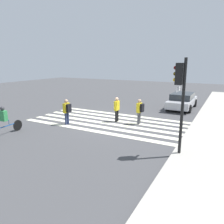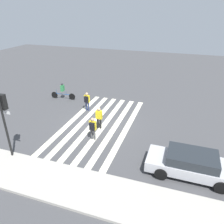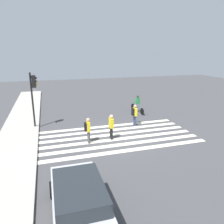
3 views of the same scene
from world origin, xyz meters
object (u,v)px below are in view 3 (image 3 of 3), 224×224
at_px(pedestrian_adult_tall_backpack, 88,129).
at_px(car_parked_dark_suv, 80,201).
at_px(pedestrian_child_with_backpack, 111,125).
at_px(traffic_light, 33,90).
at_px(cyclist_mid_street, 137,103).
at_px(pedestrian_adult_yellow_jacket, 135,113).

bearing_deg(pedestrian_adult_tall_backpack, car_parked_dark_suv, -7.52).
bearing_deg(pedestrian_child_with_backpack, traffic_light, 50.96).
bearing_deg(cyclist_mid_street, pedestrian_adult_tall_backpack, 129.33).
xyz_separation_m(pedestrian_child_with_backpack, pedestrian_adult_yellow_jacket, (2.04, -2.42, 0.02)).
distance_m(traffic_light, pedestrian_adult_tall_backpack, 5.16).
bearing_deg(traffic_light, pedestrian_adult_tall_backpack, -140.39).
xyz_separation_m(pedestrian_adult_tall_backpack, pedestrian_child_with_backpack, (0.17, -1.52, -0.02)).
relative_size(pedestrian_adult_tall_backpack, cyclist_mid_street, 0.66).
distance_m(cyclist_mid_street, car_parked_dark_suv, 13.42).
bearing_deg(cyclist_mid_street, traffic_light, 96.31).
height_order(pedestrian_child_with_backpack, pedestrian_adult_yellow_jacket, pedestrian_child_with_backpack).
xyz_separation_m(traffic_light, pedestrian_adult_tall_backpack, (-3.70, -3.06, -1.88)).
xyz_separation_m(traffic_light, pedestrian_child_with_backpack, (-3.53, -4.58, -1.90)).
height_order(traffic_light, pedestrian_adult_yellow_jacket, traffic_light).
height_order(pedestrian_adult_tall_backpack, pedestrian_adult_yellow_jacket, pedestrian_adult_yellow_jacket).
bearing_deg(pedestrian_adult_yellow_jacket, car_parked_dark_suv, -28.83).
distance_m(pedestrian_adult_tall_backpack, pedestrian_child_with_backpack, 1.53).
bearing_deg(pedestrian_adult_tall_backpack, cyclist_mid_street, 140.06).
bearing_deg(pedestrian_adult_yellow_jacket, traffic_light, -97.80).
bearing_deg(pedestrian_adult_tall_backpack, pedestrian_child_with_backpack, 102.16).
bearing_deg(pedestrian_adult_yellow_jacket, pedestrian_adult_tall_backpack, -56.53).
distance_m(traffic_light, cyclist_mid_street, 9.00).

